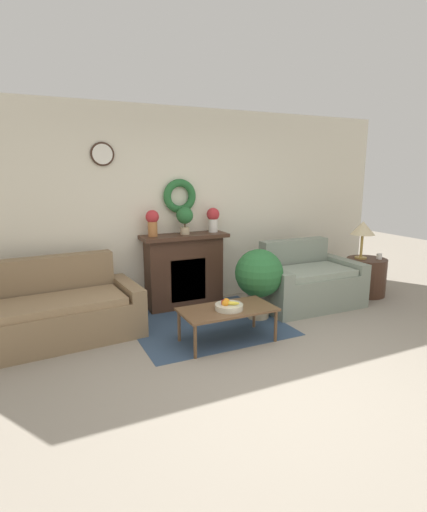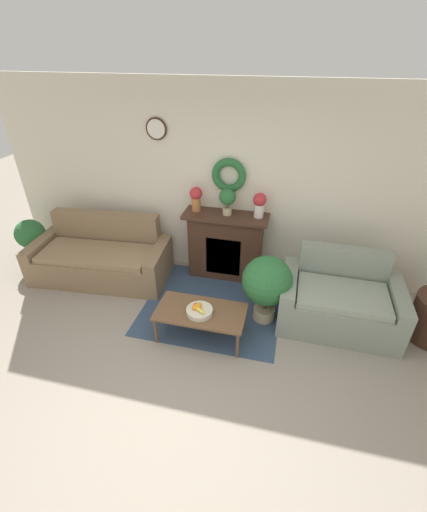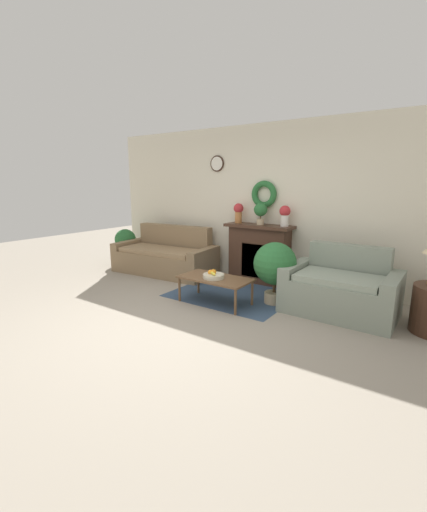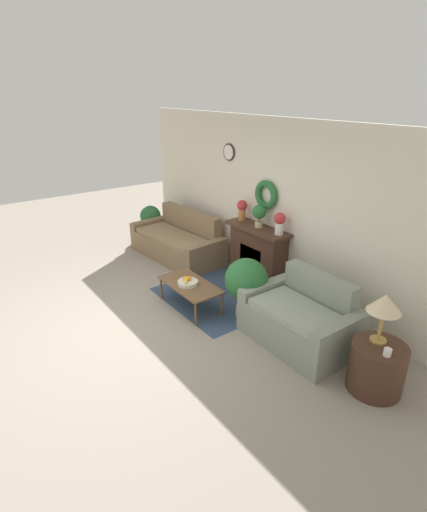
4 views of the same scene
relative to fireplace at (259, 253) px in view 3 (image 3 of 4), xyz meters
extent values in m
plane|color=gray|center=(0.00, -2.37, -0.52)|extent=(16.00, 16.00, 0.00)
cube|color=#334760|center=(-0.01, -0.75, -0.51)|extent=(1.80, 1.64, 0.01)
cube|color=beige|center=(0.00, 0.21, 0.83)|extent=(6.80, 0.06, 2.70)
cylinder|color=#382319|center=(-1.00, 0.16, 1.55)|extent=(0.29, 0.02, 0.29)
cylinder|color=white|center=(-1.00, 0.15, 1.55)|extent=(0.25, 0.01, 0.25)
torus|color=#286633|center=(0.00, 0.12, 1.01)|extent=(0.46, 0.10, 0.46)
cube|color=#42281C|center=(0.00, 0.01, -0.03)|extent=(1.04, 0.34, 0.97)
cube|color=black|center=(0.00, -0.15, -0.10)|extent=(0.50, 0.02, 0.58)
cube|color=orange|center=(0.00, -0.16, -0.18)|extent=(0.40, 0.01, 0.32)
cube|color=#42281C|center=(0.00, -0.03, 0.48)|extent=(1.18, 0.41, 0.05)
cube|color=#846B4C|center=(-1.78, -0.58, -0.31)|extent=(1.68, 0.83, 0.42)
cube|color=#846B4C|center=(-1.82, -0.13, -0.07)|extent=(1.64, 0.33, 0.89)
cube|color=#846B4C|center=(-2.69, -0.55, -0.24)|extent=(0.24, 0.91, 0.56)
cube|color=#846B4C|center=(-0.89, -0.41, -0.24)|extent=(0.24, 0.91, 0.56)
cube|color=#917554|center=(-1.78, -0.58, -0.06)|extent=(1.61, 0.77, 0.08)
cube|color=gray|center=(1.57, -0.81, -0.28)|extent=(1.09, 0.72, 0.47)
cube|color=gray|center=(1.58, -0.35, -0.07)|extent=(1.08, 0.22, 0.89)
cube|color=gray|center=(0.95, -0.70, -0.21)|extent=(0.18, 0.91, 0.61)
cube|color=gray|center=(2.20, -0.72, -0.21)|extent=(0.18, 0.91, 0.61)
cube|color=gray|center=(1.57, -0.81, -0.01)|extent=(1.04, 0.67, 0.08)
cube|color=brown|center=(-0.01, -1.33, -0.14)|extent=(1.04, 0.54, 0.03)
cylinder|color=brown|center=(-0.49, -1.56, -0.34)|extent=(0.04, 0.04, 0.36)
cylinder|color=brown|center=(0.47, -1.56, -0.34)|extent=(0.04, 0.04, 0.36)
cylinder|color=brown|center=(-0.49, -1.10, -0.34)|extent=(0.04, 0.04, 0.36)
cylinder|color=brown|center=(0.47, -1.10, -0.34)|extent=(0.04, 0.04, 0.36)
cylinder|color=beige|center=(-0.02, -1.37, -0.10)|extent=(0.31, 0.31, 0.06)
sphere|color=#B2231E|center=(-0.06, -1.35, -0.05)|extent=(0.07, 0.07, 0.07)
sphere|color=orange|center=(-0.06, -1.35, -0.05)|extent=(0.06, 0.06, 0.06)
sphere|color=orange|center=(-0.06, -1.38, -0.05)|extent=(0.08, 0.08, 0.08)
sphere|color=orange|center=(-0.04, -1.34, -0.05)|extent=(0.08, 0.08, 0.08)
ellipsoid|color=yellow|center=(0.00, -1.41, -0.05)|extent=(0.17, 0.12, 0.04)
cylinder|color=#AD6B38|center=(-0.43, 0.01, 0.60)|extent=(0.12, 0.12, 0.19)
sphere|color=#B72D33|center=(-0.43, 0.01, 0.76)|extent=(0.17, 0.17, 0.17)
cylinder|color=silver|center=(0.44, 0.01, 0.59)|extent=(0.13, 0.13, 0.18)
sphere|color=#B72D33|center=(0.44, 0.01, 0.75)|extent=(0.18, 0.18, 0.18)
cylinder|color=tan|center=(0.01, -0.01, 0.55)|extent=(0.12, 0.12, 0.10)
cylinder|color=#4C3823|center=(0.01, -0.01, 0.63)|extent=(0.02, 0.02, 0.06)
sphere|color=#286633|center=(0.01, -0.01, 0.76)|extent=(0.23, 0.23, 0.23)
cylinder|color=tan|center=(-3.00, -0.39, -0.41)|extent=(0.30, 0.30, 0.21)
cylinder|color=#4C3823|center=(-3.00, -0.39, -0.24)|extent=(0.05, 0.05, 0.12)
sphere|color=#286633|center=(-3.00, -0.39, 0.01)|extent=(0.45, 0.45, 0.45)
cylinder|color=tan|center=(0.69, -0.84, -0.43)|extent=(0.27, 0.27, 0.16)
cylinder|color=#4C3823|center=(0.69, -0.84, -0.27)|extent=(0.04, 0.04, 0.17)
sphere|color=#286633|center=(0.69, -0.84, 0.08)|extent=(0.61, 0.61, 0.61)
camera|label=1|loc=(-1.93, -5.02, 1.34)|focal=28.00mm
camera|label=2|loc=(0.85, -4.23, 2.51)|focal=24.00mm
camera|label=3|loc=(2.67, -5.24, 1.21)|focal=24.00mm
camera|label=4|loc=(4.46, -4.21, 2.57)|focal=28.00mm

